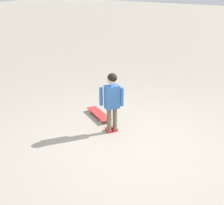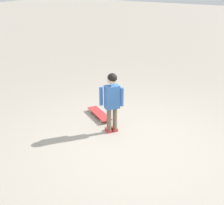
# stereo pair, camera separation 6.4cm
# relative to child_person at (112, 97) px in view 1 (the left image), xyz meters

# --- Properties ---
(ground_plane) EXTENTS (50.00, 50.00, 0.00)m
(ground_plane) POSITION_rel_child_person_xyz_m (-0.51, 0.26, -0.66)
(ground_plane) COLOR #9E9384
(child_person) EXTENTS (0.37, 0.28, 1.06)m
(child_person) POSITION_rel_child_person_xyz_m (0.00, 0.00, 0.00)
(child_person) COLOR brown
(child_person) RESTS_ON ground
(skateboard) EXTENTS (0.70, 0.50, 0.07)m
(skateboard) POSITION_rel_child_person_xyz_m (0.52, -0.36, -0.60)
(skateboard) COLOR #B22D2D
(skateboard) RESTS_ON ground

